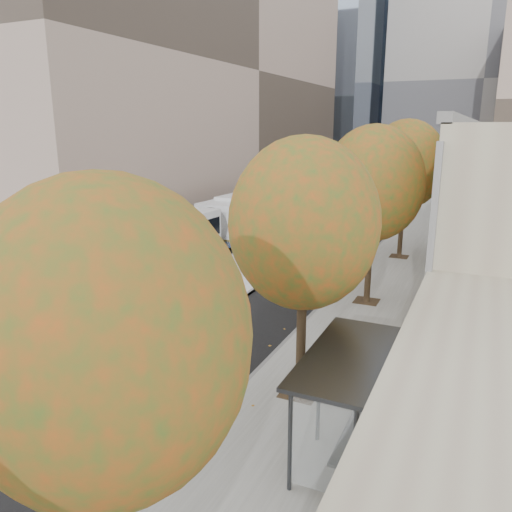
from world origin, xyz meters
The scene contains 12 objects.
bus_platform centered at (-3.88, 35.00, 0.07)m, with size 4.25×150.00×0.15m, color silver.
sidewalk centered at (4.12, 35.00, 0.04)m, with size 4.75×150.00×0.08m, color gray.
building_midrise centered at (-22.50, 41.00, 12.50)m, with size 24.00×46.00×25.00m, color gray.
building_far_block centered at (6.00, 96.00, 15.00)m, with size 30.00×18.00×30.00m, color gray.
bus_shelter centered at (5.69, 10.96, 2.19)m, with size 1.90×4.40×2.53m.
tree_b centered at (3.60, 5.00, 5.04)m, with size 4.00×4.00×6.97m.
tree_c centered at (3.60, 13.00, 5.25)m, with size 4.20×4.20×7.28m.
tree_d centered at (3.60, 22.00, 5.47)m, with size 4.40×4.40×7.60m.
tree_e centered at (3.60, 31.00, 5.69)m, with size 4.60×4.60×7.92m.
bus_far centered at (-7.72, 28.63, 1.65)m, with size 3.33×18.21×3.02m.
cyclist centered at (1.36, 8.12, 0.82)m, with size 0.64×1.73×2.21m.
distant_car centered at (-7.83, 44.92, 0.66)m, with size 1.57×3.89×1.33m, color white.
Camera 1 is at (8.07, 0.17, 7.86)m, focal length 35.00 mm.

